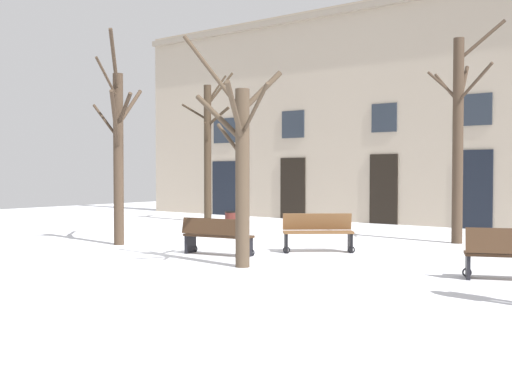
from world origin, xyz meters
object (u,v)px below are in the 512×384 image
(tree_foreground, at_px, (241,163))
(litter_bin, at_px, (232,224))
(tree_near_facade, at_px, (208,148))
(bench_facing_shops, at_px, (318,232))
(bench_back_to_back_left, at_px, (217,236))
(tree_center, at_px, (118,148))
(tree_right_of_center, at_px, (459,134))

(tree_foreground, distance_m, litter_bin, 6.15)
(tree_near_facade, distance_m, bench_facing_shops, 9.63)
(bench_back_to_back_left, bearing_deg, bench_facing_shops, -139.01)
(tree_center, bearing_deg, tree_right_of_center, 40.33)
(tree_center, bearing_deg, tree_foreground, -11.23)
(tree_foreground, bearing_deg, tree_center, 168.77)
(tree_near_facade, height_order, bench_back_to_back_left, tree_near_facade)
(tree_right_of_center, bearing_deg, bench_facing_shops, -116.88)
(tree_foreground, height_order, litter_bin, tree_foreground)
(tree_center, relative_size, litter_bin, 7.24)
(tree_right_of_center, xyz_separation_m, tree_center, (-6.81, -5.78, -0.38))
(tree_near_facade, xyz_separation_m, bench_facing_shops, (7.96, -4.91, -2.30))
(tree_near_facade, bearing_deg, bench_back_to_back_left, -46.52)
(litter_bin, relative_size, bench_back_to_back_left, 0.43)
(tree_near_facade, relative_size, litter_bin, 7.67)
(tree_right_of_center, height_order, bench_facing_shops, tree_right_of_center)
(bench_back_to_back_left, bearing_deg, tree_foreground, 136.47)
(litter_bin, bearing_deg, tree_foreground, -48.11)
(tree_right_of_center, height_order, litter_bin, tree_right_of_center)
(tree_center, bearing_deg, tree_near_facade, 114.32)
(tree_right_of_center, distance_m, litter_bin, 6.81)
(tree_near_facade, relative_size, bench_back_to_back_left, 3.29)
(tree_foreground, bearing_deg, tree_near_facade, 135.60)
(tree_right_of_center, height_order, bench_back_to_back_left, tree_right_of_center)
(tree_foreground, bearing_deg, bench_back_to_back_left, 146.24)
(tree_right_of_center, relative_size, litter_bin, 7.88)
(tree_center, xyz_separation_m, litter_bin, (0.94, 3.43, -2.15))
(tree_center, relative_size, bench_back_to_back_left, 3.11)
(tree_near_facade, bearing_deg, bench_facing_shops, -31.66)
(tree_foreground, bearing_deg, bench_facing_shops, 90.49)
(tree_foreground, height_order, bench_back_to_back_left, tree_foreground)
(tree_near_facade, relative_size, bench_facing_shops, 3.69)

